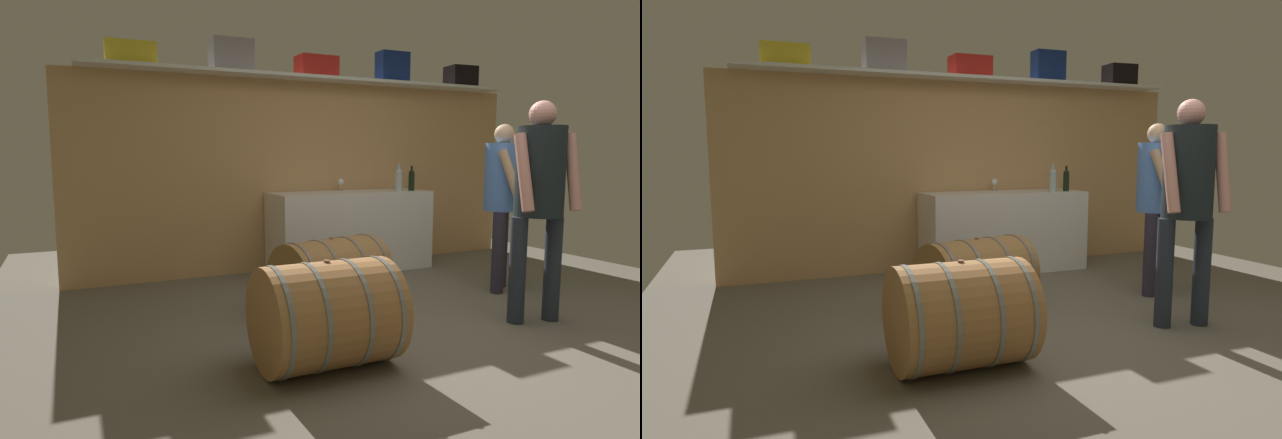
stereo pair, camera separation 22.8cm
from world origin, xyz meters
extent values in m
cube|color=#666052|center=(0.00, 0.62, -0.01)|extent=(6.33, 8.20, 0.02)
cube|color=tan|center=(0.00, 2.50, 1.01)|extent=(5.13, 0.10, 2.01)
cube|color=silver|center=(0.00, 2.35, 2.03)|extent=(4.72, 0.40, 0.03)
cube|color=gold|center=(-1.87, 2.35, 2.14)|extent=(0.44, 0.19, 0.20)
cube|color=gray|center=(-0.94, 2.35, 2.19)|extent=(0.40, 0.30, 0.30)
cube|color=red|center=(-0.02, 2.35, 2.15)|extent=(0.41, 0.26, 0.21)
cube|color=navy|center=(0.92, 2.35, 2.21)|extent=(0.35, 0.20, 0.33)
cube|color=black|center=(1.89, 2.35, 2.16)|extent=(0.36, 0.28, 0.24)
cube|color=white|center=(0.28, 2.14, 0.42)|extent=(1.73, 0.60, 0.84)
cylinder|color=#ACC0C2|center=(0.78, 1.99, 0.94)|extent=(0.08, 0.08, 0.19)
sphere|color=#ACC0C2|center=(0.78, 1.99, 1.05)|extent=(0.07, 0.07, 0.07)
cylinder|color=#ACC0C2|center=(0.78, 1.99, 1.10)|extent=(0.03, 0.03, 0.08)
cylinder|color=black|center=(0.96, 2.00, 0.93)|extent=(0.07, 0.07, 0.18)
sphere|color=black|center=(0.96, 2.00, 1.04)|extent=(0.06, 0.06, 0.06)
cylinder|color=black|center=(0.96, 2.00, 1.08)|extent=(0.02, 0.02, 0.07)
cylinder|color=white|center=(0.26, 2.33, 0.84)|extent=(0.08, 0.08, 0.00)
cylinder|color=white|center=(0.26, 2.33, 0.88)|extent=(0.01, 0.01, 0.07)
sphere|color=white|center=(0.26, 2.33, 0.94)|extent=(0.07, 0.07, 0.07)
sphere|color=maroon|center=(0.26, 2.33, 0.93)|extent=(0.04, 0.04, 0.04)
cylinder|color=#9D6F3D|center=(-0.56, 0.93, 0.29)|extent=(0.97, 0.74, 0.56)
cylinder|color=slate|center=(-0.91, 0.85, 0.29)|extent=(0.16, 0.56, 0.57)
cylinder|color=slate|center=(-0.69, 0.90, 0.29)|extent=(0.16, 0.56, 0.57)
cylinder|color=slate|center=(-0.42, 0.96, 0.29)|extent=(0.16, 0.56, 0.57)
cylinder|color=slate|center=(-0.20, 1.01, 0.29)|extent=(0.16, 0.56, 0.57)
cylinder|color=#93564B|center=(-0.56, 0.93, 0.57)|extent=(0.04, 0.04, 0.01)
cylinder|color=#A46F3D|center=(-1.12, -0.14, 0.31)|extent=(0.79, 0.62, 0.62)
cylinder|color=slate|center=(-1.45, -0.14, 0.31)|extent=(0.03, 0.63, 0.63)
cylinder|color=slate|center=(-1.25, -0.14, 0.31)|extent=(0.03, 0.63, 0.63)
cylinder|color=slate|center=(-1.00, -0.14, 0.31)|extent=(0.03, 0.63, 0.63)
cylinder|color=slate|center=(-0.79, -0.15, 0.31)|extent=(0.03, 0.63, 0.63)
cylinder|color=#885348|center=(-1.12, -0.14, 0.63)|extent=(0.04, 0.04, 0.01)
cylinder|color=#2F2B3C|center=(0.99, 0.70, 0.37)|extent=(0.11, 0.11, 0.73)
cylinder|color=#2F2B3C|center=(1.20, 0.88, 0.37)|extent=(0.11, 0.11, 0.73)
cylinder|color=#5282DA|center=(1.10, 0.79, 1.04)|extent=(0.32, 0.32, 0.61)
sphere|color=#DAAC84|center=(1.10, 0.79, 1.42)|extent=(0.18, 0.18, 0.18)
cylinder|color=#DAAC84|center=(1.02, 0.60, 1.03)|extent=(0.22, 0.24, 0.51)
cylinder|color=#DAAC84|center=(1.30, 0.84, 1.03)|extent=(0.17, 0.18, 0.51)
cylinder|color=#272F3F|center=(0.50, 0.00, 0.39)|extent=(0.12, 0.12, 0.79)
cylinder|color=#272F3F|center=(0.79, -0.06, 0.39)|extent=(0.12, 0.12, 0.79)
cylinder|color=black|center=(0.65, -0.03, 1.11)|extent=(0.34, 0.34, 0.65)
sphere|color=#DA9387|center=(0.65, -0.03, 1.52)|extent=(0.19, 0.19, 0.19)
cylinder|color=#DA9387|center=(0.43, -0.09, 1.11)|extent=(0.13, 0.23, 0.55)
cylinder|color=#DA9387|center=(0.82, -0.17, 1.11)|extent=(0.12, 0.20, 0.55)
camera|label=1|loc=(-2.43, -2.81, 1.23)|focal=29.71mm
camera|label=2|loc=(-2.22, -2.90, 1.23)|focal=29.71mm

